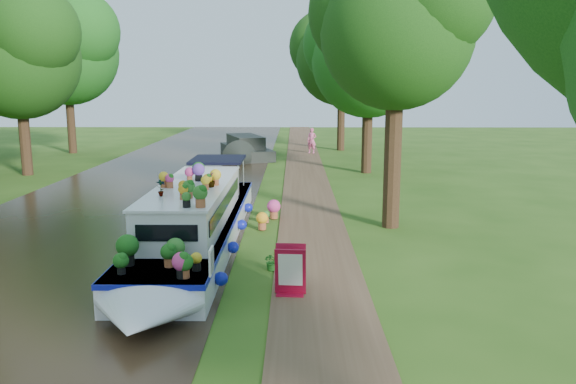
{
  "coord_description": "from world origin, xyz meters",
  "views": [
    {
      "loc": [
        0.6,
        -15.16,
        4.58
      ],
      "look_at": [
        0.4,
        2.33,
        1.3
      ],
      "focal_mm": 35.0,
      "sensor_mm": 36.0,
      "label": 1
    }
  ],
  "objects_px": {
    "plant_boat": "(194,220)",
    "second_boat": "(246,149)",
    "sandwich_board": "(290,272)",
    "pedestrian_pink": "(312,140)"
  },
  "relations": [
    {
      "from": "sandwich_board",
      "to": "second_boat",
      "type": "bearing_deg",
      "value": 100.77
    },
    {
      "from": "plant_boat",
      "to": "pedestrian_pink",
      "type": "xyz_separation_m",
      "value": [
        4.06,
        23.52,
        0.06
      ]
    },
    {
      "from": "plant_boat",
      "to": "pedestrian_pink",
      "type": "relative_size",
      "value": 7.65
    },
    {
      "from": "second_boat",
      "to": "pedestrian_pink",
      "type": "height_order",
      "value": "pedestrian_pink"
    },
    {
      "from": "plant_boat",
      "to": "second_boat",
      "type": "distance_m",
      "value": 20.98
    },
    {
      "from": "plant_boat",
      "to": "sandwich_board",
      "type": "bearing_deg",
      "value": -52.82
    },
    {
      "from": "plant_boat",
      "to": "pedestrian_pink",
      "type": "bearing_deg",
      "value": 80.2
    },
    {
      "from": "second_boat",
      "to": "pedestrian_pink",
      "type": "xyz_separation_m",
      "value": [
        4.41,
        2.54,
        0.32
      ]
    },
    {
      "from": "plant_boat",
      "to": "second_boat",
      "type": "bearing_deg",
      "value": 90.94
    },
    {
      "from": "second_boat",
      "to": "pedestrian_pink",
      "type": "distance_m",
      "value": 5.09
    }
  ]
}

